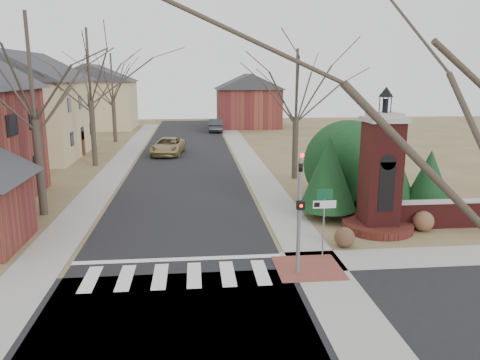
{
  "coord_description": "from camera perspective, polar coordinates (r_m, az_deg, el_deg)",
  "views": [
    {
      "loc": [
        0.7,
        -14.75,
        7.02
      ],
      "look_at": [
        2.76,
        6.0,
        2.26
      ],
      "focal_mm": 35.0,
      "sensor_mm": 36.0,
      "label": 1
    }
  ],
  "objects": [
    {
      "name": "brick_gate_monument",
      "position": [
        21.96,
        16.69,
        -0.45
      ],
      "size": [
        3.2,
        3.2,
        6.47
      ],
      "color": "#501817",
      "rests_on": "ground"
    },
    {
      "name": "traffic_signal_pole",
      "position": [
        16.36,
        7.28,
        -2.97
      ],
      "size": [
        0.28,
        0.41,
        4.5
      ],
      "color": "slate",
      "rests_on": "ground"
    },
    {
      "name": "house_distant_right",
      "position": [
        63.26,
        0.98,
        9.81
      ],
      "size": [
        8.8,
        8.8,
        7.3
      ],
      "color": "brown",
      "rests_on": "ground"
    },
    {
      "name": "ground",
      "position": [
        16.35,
        -7.76,
        -12.68
      ],
      "size": [
        120.0,
        120.0,
        0.0
      ],
      "primitive_type": "plane",
      "color": "brown",
      "rests_on": "ground"
    },
    {
      "name": "house_stucco_left",
      "position": [
        44.17,
        -24.71,
        8.56
      ],
      "size": [
        9.8,
        12.8,
        9.28
      ],
      "color": "tan",
      "rests_on": "ground"
    },
    {
      "name": "evergreen_near",
      "position": [
        23.19,
        10.74,
        0.89
      ],
      "size": [
        2.8,
        2.8,
        4.1
      ],
      "color": "#473D33",
      "rests_on": "ground"
    },
    {
      "name": "cross_street",
      "position": [
        13.71,
        -8.2,
        -18.06
      ],
      "size": [
        120.0,
        8.0,
        0.01
      ],
      "primitive_type": "cube",
      "color": "black",
      "rests_on": "ground"
    },
    {
      "name": "curb_apron",
      "position": [
        17.72,
        8.33,
        -10.57
      ],
      "size": [
        2.4,
        2.4,
        0.02
      ],
      "primitive_type": "cube",
      "color": "brown",
      "rests_on": "ground"
    },
    {
      "name": "sign_post",
      "position": [
        18.16,
        10.22,
        -3.55
      ],
      "size": [
        0.9,
        0.07,
        2.75
      ],
      "color": "slate",
      "rests_on": "ground"
    },
    {
      "name": "dry_shrub_right",
      "position": [
        22.88,
        21.45,
        -4.69
      ],
      "size": [
        0.94,
        0.94,
        0.94
      ],
      "primitive_type": "sphere",
      "color": "brown",
      "rests_on": "ground"
    },
    {
      "name": "evergreen_mass",
      "position": [
        26.05,
        13.02,
        2.32
      ],
      "size": [
        4.8,
        4.8,
        4.8
      ],
      "primitive_type": "sphere",
      "color": "black",
      "rests_on": "ground"
    },
    {
      "name": "brick_garden_wall",
      "position": [
        24.38,
        26.31,
        -3.62
      ],
      "size": [
        7.5,
        0.5,
        1.3
      ],
      "color": "#501817",
      "rests_on": "ground"
    },
    {
      "name": "pickup_truck",
      "position": [
        41.86,
        -8.77,
        4.09
      ],
      "size": [
        3.14,
        5.62,
        1.48
      ],
      "primitive_type": "imported",
      "rotation": [
        0.0,
        0.0,
        -0.13
      ],
      "color": "#9D8855",
      "rests_on": "ground"
    },
    {
      "name": "bare_tree_0",
      "position": [
        24.98,
        -24.31,
        13.32
      ],
      "size": [
        8.05,
        8.05,
        11.15
      ],
      "color": "#473D33",
      "rests_on": "ground"
    },
    {
      "name": "main_street",
      "position": [
        37.42,
        -6.64,
        1.98
      ],
      "size": [
        8.0,
        70.0,
        0.01
      ],
      "primitive_type": "cube",
      "color": "black",
      "rests_on": "ground"
    },
    {
      "name": "bare_tree_2",
      "position": [
        50.43,
        -15.39,
        12.42
      ],
      "size": [
        7.35,
        7.35,
        10.19
      ],
      "color": "#473D33",
      "rests_on": "ground"
    },
    {
      "name": "evergreen_mid",
      "position": [
        25.35,
        17.19,
        2.24
      ],
      "size": [
        3.4,
        3.4,
        4.7
      ],
      "color": "#473D33",
      "rests_on": "ground"
    },
    {
      "name": "evergreen_far",
      "position": [
        25.44,
        22.1,
        0.3
      ],
      "size": [
        2.4,
        2.4,
        3.3
      ],
      "color": "#473D33",
      "rests_on": "ground"
    },
    {
      "name": "crosswalk_zone",
      "position": [
        17.08,
        -7.67,
        -11.5
      ],
      "size": [
        8.0,
        2.2,
        0.02
      ],
      "primitive_type": "cube",
      "color": "silver",
      "rests_on": "ground"
    },
    {
      "name": "bare_tree_3",
      "position": [
        31.5,
        6.96,
        12.17
      ],
      "size": [
        7.0,
        7.0,
        9.7
      ],
      "color": "#473D33",
      "rests_on": "ground"
    },
    {
      "name": "stop_bar",
      "position": [
        18.45,
        -7.52,
        -9.58
      ],
      "size": [
        8.0,
        0.35,
        0.02
      ],
      "primitive_type": "cube",
      "color": "silver",
      "rests_on": "ground"
    },
    {
      "name": "distant_car",
      "position": [
        58.09,
        -2.99,
        6.7
      ],
      "size": [
        1.88,
        4.93,
        1.6
      ],
      "primitive_type": "imported",
      "rotation": [
        0.0,
        0.0,
        3.1
      ],
      "color": "#313338",
      "rests_on": "ground"
    },
    {
      "name": "bare_tree_1",
      "position": [
        37.57,
        -18.03,
        13.8
      ],
      "size": [
        8.4,
        8.4,
        11.64
      ],
      "color": "#473D33",
      "rests_on": "ground"
    },
    {
      "name": "dry_shrub_left",
      "position": [
        19.9,
        12.62,
        -6.82
      ],
      "size": [
        0.85,
        0.85,
        0.85
      ],
      "primitive_type": "sphere",
      "color": "brown",
      "rests_on": "ground"
    },
    {
      "name": "house_distant_left",
      "position": [
        64.08,
        -17.36,
        9.82
      ],
      "size": [
        10.8,
        8.8,
        8.53
      ],
      "color": "tan",
      "rests_on": "ground"
    },
    {
      "name": "sidewalk_right_main",
      "position": [
        37.69,
        1.29,
        2.14
      ],
      "size": [
        2.0,
        60.0,
        0.02
      ],
      "primitive_type": "cube",
      "color": "gray",
      "rests_on": "ground"
    },
    {
      "name": "sidewalk_left",
      "position": [
        37.88,
        -14.53,
        1.79
      ],
      "size": [
        2.0,
        60.0,
        0.02
      ],
      "primitive_type": "cube",
      "color": "gray",
      "rests_on": "ground"
    }
  ]
}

